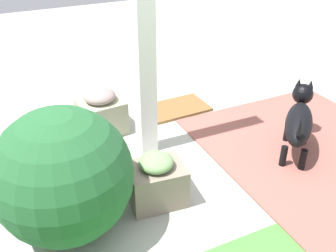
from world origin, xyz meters
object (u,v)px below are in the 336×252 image
Objects in this scene: stone_planter_nearest at (101,113)px; dog at (299,120)px; porch_pillar at (143,8)px; round_shrub at (63,176)px; stone_planter_mid at (156,181)px; doormat at (177,108)px.

dog is (-1.47, 1.10, 0.12)m from stone_planter_nearest.
porch_pillar is 1.39m from round_shrub.
porch_pillar is 1.32m from stone_planter_mid.
porch_pillar reaches higher than stone_planter_nearest.
doormat is at bearing -136.12° from porch_pillar.
porch_pillar is 3.84× the size of doormat.
porch_pillar is 1.21m from stone_planter_nearest.
doormat is at bearing -122.46° from stone_planter_mid.
doormat is (-0.87, -0.10, -0.20)m from stone_planter_nearest.
stone_planter_mid is (-0.07, 1.17, -0.02)m from stone_planter_nearest.
stone_planter_mid is at bearing 2.92° from dog.
dog is at bearing 152.38° from porch_pillar.
doormat is at bearing -139.08° from round_shrub.
dog is at bearing -177.93° from round_shrub.
stone_planter_mid is 1.51m from doormat.
round_shrub reaches higher than stone_planter_mid.
porch_pillar is 2.79× the size of round_shrub.
porch_pillar is 5.78× the size of stone_planter_mid.
round_shrub is (0.87, 0.70, -0.83)m from porch_pillar.
stone_planter_nearest is 1.03× the size of stone_planter_mid.
round_shrub is (0.66, 0.00, 0.27)m from stone_planter_mid.
round_shrub is 2.07m from dog.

